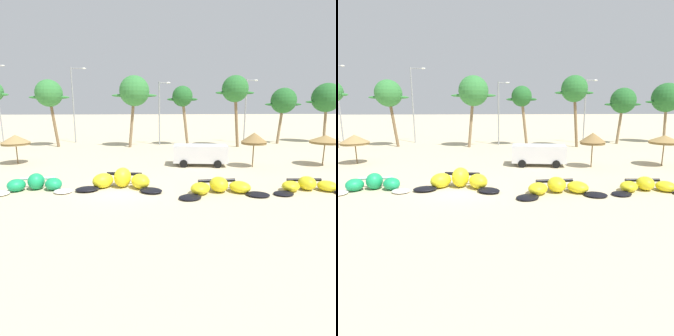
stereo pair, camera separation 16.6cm
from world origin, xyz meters
The scene contains 19 objects.
ground_plane centered at (0.00, 0.00, 0.00)m, with size 260.00×260.00×0.00m, color beige.
kite_left centered at (-5.61, 0.37, 0.41)m, with size 5.10×2.48×1.06m.
kite_left_of_center centered at (-0.14, 0.61, 0.50)m, with size 5.80×3.05×1.30m.
kite_center centered at (6.06, -0.85, 0.36)m, with size 5.86×2.88×0.94m.
kite_right_of_center centered at (11.80, -0.73, 0.34)m, with size 5.39×2.54×0.87m.
beach_umbrella_near_van centered at (-10.44, 9.00, 2.23)m, with size 2.56×2.56×2.68m.
beach_umbrella_middle centered at (10.62, 6.40, 2.53)m, with size 2.21×2.21×3.02m.
beach_umbrella_near_palms centered at (17.12, 6.71, 2.36)m, with size 2.67×2.67×2.73m.
parked_van centered at (6.07, 7.46, 1.09)m, with size 4.95×2.71×1.84m.
palm_left centered at (-10.73, 19.91, 6.58)m, with size 4.96×3.31×8.32m.
palm_left_of_gap centered at (-0.17, 18.96, 6.86)m, with size 5.53×3.68×8.77m.
palm_center_left centered at (5.88, 20.07, 6.18)m, with size 3.91×2.61×7.63m.
palm_center_right centered at (12.19, 18.46, 7.09)m, with size 4.86×3.24×8.81m.
palm_right_of_gap centered at (19.64, 21.21, 5.74)m, with size 5.05×3.37×7.49m.
palm_right centered at (26.03, 21.94, 6.17)m, with size 5.90×3.94×8.19m.
lamppost_west centered at (-18.90, 24.21, 5.77)m, with size 1.43×0.24×10.52m.
lamppost_west_center centered at (-8.67, 23.76, 5.68)m, with size 2.09×0.24×10.19m.
lamppost_east_center centered at (3.06, 20.85, 4.59)m, with size 1.55×0.24×8.18m.
lamppost_east centered at (14.89, 22.03, 4.82)m, with size 1.61×0.24×8.61m.
Camera 2 is at (1.99, -18.04, 5.46)m, focal length 31.23 mm.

